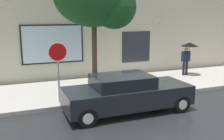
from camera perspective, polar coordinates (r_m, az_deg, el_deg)
The scene contains 7 objects.
ground_plane at distance 10.23m, azimuth 7.95°, elevation -8.19°, with size 60.00×60.00×0.00m, color black.
sidewalk at distance 12.78m, azimuth 1.35°, elevation -3.65°, with size 20.00×4.00×0.15m, color #A3A099.
building_facade at distance 14.64m, azimuth -2.54°, elevation 11.80°, with size 20.00×0.67×7.00m.
parked_car at distance 9.55m, azimuth 3.24°, elevation -5.16°, with size 4.67×1.86×1.39m.
fire_hydrant at distance 12.38m, azimuth 8.38°, elevation -2.26°, with size 0.30×0.44×0.71m.
pedestrian_with_umbrella at distance 15.33m, azimuth 16.43°, elevation 4.42°, with size 0.98×0.98×1.87m.
stop_sign at distance 10.05m, azimuth -11.79°, elevation 2.11°, with size 0.76×0.10×2.38m.
Camera 1 is at (-4.80, -8.34, 3.48)m, focal length 41.57 mm.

